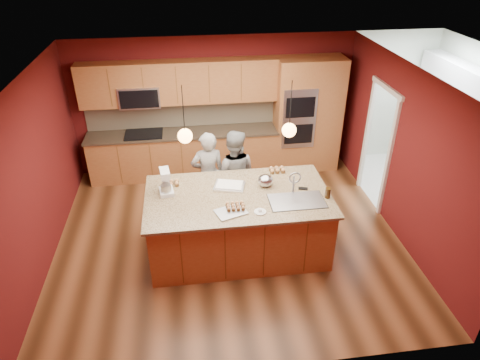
{
  "coord_description": "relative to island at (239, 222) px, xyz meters",
  "views": [
    {
      "loc": [
        -0.57,
        -5.57,
        4.4
      ],
      "look_at": [
        0.17,
        -0.1,
        1.13
      ],
      "focal_mm": 32.0,
      "sensor_mm": 36.0,
      "label": 1
    }
  ],
  "objects": [
    {
      "name": "floor",
      "position": [
        -0.13,
        0.33,
        -0.51
      ],
      "size": [
        5.5,
        5.5,
        0.0
      ],
      "primitive_type": "plane",
      "color": "#412412",
      "rests_on": "ground"
    },
    {
      "name": "ceiling",
      "position": [
        -0.13,
        0.33,
        2.19
      ],
      "size": [
        5.5,
        5.5,
        0.0
      ],
      "primitive_type": "plane",
      "rotation": [
        3.14,
        0.0,
        0.0
      ],
      "color": "white",
      "rests_on": "ground"
    },
    {
      "name": "wall_back",
      "position": [
        -0.13,
        2.83,
        0.84
      ],
      "size": [
        5.5,
        0.0,
        5.5
      ],
      "primitive_type": "plane",
      "rotation": [
        1.57,
        0.0,
        0.0
      ],
      "color": "#551111",
      "rests_on": "ground"
    },
    {
      "name": "wall_front",
      "position": [
        -0.13,
        -2.17,
        0.84
      ],
      "size": [
        5.5,
        0.0,
        5.5
      ],
      "primitive_type": "plane",
      "rotation": [
        -1.57,
        0.0,
        0.0
      ],
      "color": "#551111",
      "rests_on": "ground"
    },
    {
      "name": "wall_left",
      "position": [
        -2.88,
        0.33,
        0.84
      ],
      "size": [
        0.0,
        5.0,
        5.0
      ],
      "primitive_type": "plane",
      "rotation": [
        1.57,
        0.0,
        1.57
      ],
      "color": "#551111",
      "rests_on": "ground"
    },
    {
      "name": "wall_right",
      "position": [
        2.62,
        0.33,
        0.84
      ],
      "size": [
        0.0,
        5.0,
        5.0
      ],
      "primitive_type": "plane",
      "rotation": [
        1.57,
        0.0,
        -1.57
      ],
      "color": "#551111",
      "rests_on": "ground"
    },
    {
      "name": "cabinet_run",
      "position": [
        -0.81,
        2.57,
        0.47
      ],
      "size": [
        3.74,
        0.64,
        2.3
      ],
      "color": "#985129",
      "rests_on": "floor"
    },
    {
      "name": "oven_column",
      "position": [
        1.72,
        2.52,
        0.64
      ],
      "size": [
        1.3,
        0.62,
        2.3
      ],
      "color": "#985129",
      "rests_on": "floor"
    },
    {
      "name": "doorway_trim",
      "position": [
        2.6,
        1.13,
        0.54
      ],
      "size": [
        0.08,
        1.11,
        2.2
      ],
      "primitive_type": null,
      "color": "white",
      "rests_on": "wall_right"
    },
    {
      "name": "laundry_room",
      "position": [
        4.22,
        1.53,
        1.44
      ],
      "size": [
        2.6,
        2.7,
        2.7
      ],
      "color": "silver",
      "rests_on": "ground"
    },
    {
      "name": "pendant_left",
      "position": [
        -0.73,
        0.0,
        1.49
      ],
      "size": [
        0.2,
        0.2,
        0.8
      ],
      "color": "black",
      "rests_on": "ceiling"
    },
    {
      "name": "pendant_right",
      "position": [
        0.7,
        0.0,
        1.49
      ],
      "size": [
        0.2,
        0.2,
        0.8
      ],
      "color": "black",
      "rests_on": "ceiling"
    },
    {
      "name": "island",
      "position": [
        0.0,
        0.0,
        0.0
      ],
      "size": [
        2.72,
        1.52,
        1.38
      ],
      "color": "#985129",
      "rests_on": "floor"
    },
    {
      "name": "person_left",
      "position": [
        -0.39,
        1.02,
        0.28
      ],
      "size": [
        0.61,
        0.44,
        1.58
      ],
      "primitive_type": "imported",
      "rotation": [
        0.0,
        0.0,
        3.25
      ],
      "color": "black",
      "rests_on": "floor"
    },
    {
      "name": "person_right",
      "position": [
        0.04,
        1.02,
        0.28
      ],
      "size": [
        0.88,
        0.76,
        1.57
      ],
      "primitive_type": "imported",
      "rotation": [
        0.0,
        0.0,
        2.9
      ],
      "color": "slate",
      "rests_on": "floor"
    },
    {
      "name": "stand_mixer",
      "position": [
        -1.06,
        0.21,
        0.66
      ],
      "size": [
        0.23,
        0.3,
        0.38
      ],
      "rotation": [
        0.0,
        0.0,
        0.13
      ],
      "color": "white",
      "rests_on": "island"
    },
    {
      "name": "sheet_cake",
      "position": [
        -0.12,
        0.25,
        0.51
      ],
      "size": [
        0.52,
        0.44,
        0.05
      ],
      "rotation": [
        0.0,
        0.0,
        -0.27
      ],
      "color": "white",
      "rests_on": "island"
    },
    {
      "name": "cooling_rack",
      "position": [
        -0.17,
        -0.43,
        0.5
      ],
      "size": [
        0.48,
        0.41,
        0.02
      ],
      "primitive_type": "cube",
      "rotation": [
        0.0,
        0.0,
        0.33
      ],
      "color": "#B0B2B9",
      "rests_on": "island"
    },
    {
      "name": "mixing_bowl",
      "position": [
        0.43,
        0.21,
        0.58
      ],
      "size": [
        0.23,
        0.23,
        0.2
      ],
      "primitive_type": "ellipsoid",
      "color": "#ABACB2",
      "rests_on": "island"
    },
    {
      "name": "plate",
      "position": [
        0.23,
        -0.47,
        0.5
      ],
      "size": [
        0.17,
        0.17,
        0.01
      ],
      "primitive_type": "cylinder",
      "color": "silver",
      "rests_on": "island"
    },
    {
      "name": "tumbler",
      "position": [
        1.27,
        -0.24,
        0.57
      ],
      "size": [
        0.08,
        0.08,
        0.16
      ],
      "primitive_type": "cylinder",
      "color": "#351F0A",
      "rests_on": "island"
    },
    {
      "name": "phone",
      "position": [
        0.98,
        0.05,
        0.5
      ],
      "size": [
        0.15,
        0.11,
        0.01
      ],
      "primitive_type": "cube",
      "rotation": [
        0.0,
        0.0,
        -0.25
      ],
      "color": "black",
      "rests_on": "island"
    },
    {
      "name": "cupcakes_left",
      "position": [
        -0.99,
        0.42,
        0.53
      ],
      "size": [
        0.26,
        0.17,
        0.08
      ],
      "primitive_type": null,
      "color": "tan",
      "rests_on": "island"
    },
    {
      "name": "cupcakes_rack",
      "position": [
        -0.1,
        -0.35,
        0.54
      ],
      "size": [
        0.28,
        0.21,
        0.06
      ],
      "primitive_type": null,
      "color": "tan",
      "rests_on": "island"
    },
    {
      "name": "cupcakes_right",
      "position": [
        0.7,
        0.61,
        0.53
      ],
      "size": [
        0.26,
        0.17,
        0.08
      ],
      "primitive_type": null,
      "color": "tan",
      "rests_on": "island"
    },
    {
      "name": "washer",
      "position": [
        4.05,
        1.1,
        -0.0
      ],
      "size": [
        0.68,
        0.7,
        1.02
      ],
      "primitive_type": "cube",
      "rotation": [
        0.0,
        0.0,
        -0.08
      ],
      "color": "white",
      "rests_on": "floor"
    },
    {
      "name": "dryer",
      "position": [
        4.06,
        1.84,
        -0.0
      ],
      "size": [
        0.66,
        0.68,
        1.02
      ],
      "primitive_type": "cube",
      "rotation": [
        0.0,
        0.0,
        -0.05
      ],
      "color": "white",
      "rests_on": "floor"
    }
  ]
}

